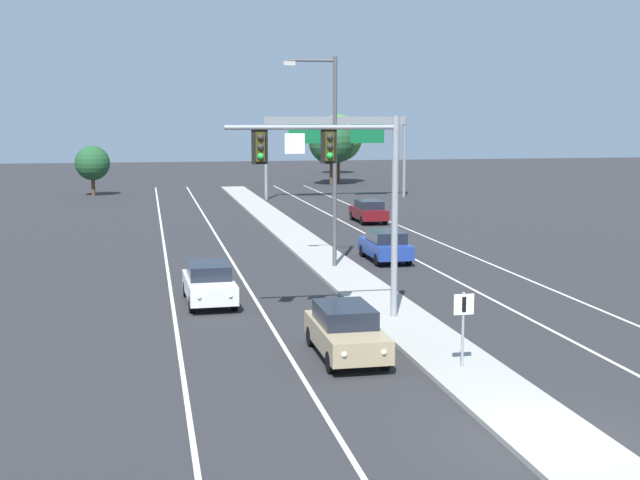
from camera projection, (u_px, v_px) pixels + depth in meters
The scene contains 18 objects.
ground_plane at pixel (555, 443), 19.13m from camera, with size 260.00×260.00×0.00m, color #28282B.
median_island at pixel (359, 287), 36.58m from camera, with size 2.40×110.00×0.15m, color #9E9B93.
lane_stripe_oncoming_center at pixel (234, 265), 42.45m from camera, with size 0.14×100.00×0.01m, color silver.
lane_stripe_receding_center at pixel (414, 259), 44.31m from camera, with size 0.14×100.00×0.01m, color silver.
edge_stripe_left at pixel (167, 267), 41.80m from camera, with size 0.14×100.00×0.01m, color silver.
edge_stripe_right at pixel (473, 257), 44.96m from camera, with size 0.14×100.00×0.01m, color silver.
overhead_signal_mast at pixel (343, 175), 29.61m from camera, with size 6.14×0.44×7.20m.
median_sign_post at pixel (463, 318), 24.25m from camera, with size 0.60×0.10×2.20m.
street_lamp_median at pixel (330, 149), 40.50m from camera, with size 2.58×0.28×10.00m.
car_oncoming_tan at pixel (346, 331), 25.94m from camera, with size 1.82×4.47×1.58m.
car_oncoming_white at pixel (209, 283), 33.52m from camera, with size 1.91×4.51×1.58m.
car_receding_blue at pixel (385, 245), 43.51m from camera, with size 1.84×4.48×1.58m.
car_receding_darkred at pixel (369, 211), 59.77m from camera, with size 1.84×4.48×1.58m.
highway_sign_gantry at pixel (336, 131), 77.35m from camera, with size 13.28×0.42×7.50m.
tree_far_right_c at pixel (331, 142), 93.45m from camera, with size 5.02×5.02×7.27m.
tree_far_right_a at pixel (338, 138), 96.22m from camera, with size 5.39×5.39×7.79m.
tree_far_left_c at pixel (92, 163), 80.47m from camera, with size 3.28×3.28×4.75m.
tree_far_right_b at pixel (335, 141), 113.09m from camera, with size 4.56×4.56×6.60m.
Camera 1 is at (-8.84, -16.87, 7.23)m, focal length 47.67 mm.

